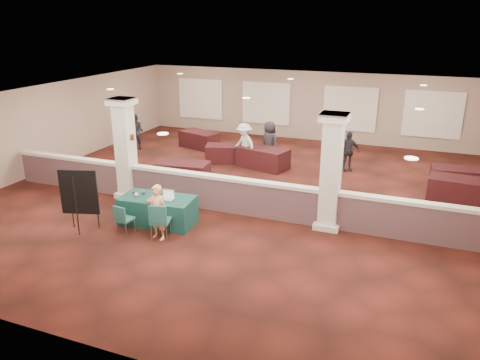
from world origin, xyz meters
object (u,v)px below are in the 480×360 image
at_px(near_table, 158,210).
at_px(attendee_c, 348,151).
at_px(far_table_front_right, 461,191).
at_px(far_table_front_center, 263,158).
at_px(far_table_back_center, 228,154).
at_px(easel_board, 79,193).
at_px(far_table_back_right, 459,179).
at_px(attendee_a, 136,132).
at_px(attendee_d, 269,142).
at_px(conf_chair_side, 123,217).
at_px(conf_chair_main, 159,219).
at_px(attendee_b, 244,145).
at_px(far_table_back_left, 199,140).
at_px(far_table_front_left, 182,173).
at_px(woman, 158,212).

height_order(near_table, attendee_c, attendee_c).
distance_m(far_table_front_right, attendee_c, 4.35).
height_order(far_table_front_center, far_table_back_center, far_table_front_center).
height_order(easel_board, far_table_back_right, easel_board).
relative_size(attendee_a, attendee_d, 0.93).
bearing_deg(conf_chair_side, attendee_a, 127.70).
height_order(conf_chair_main, attendee_d, attendee_d).
bearing_deg(attendee_d, conf_chair_main, 113.29).
height_order(conf_chair_main, far_table_back_right, conf_chair_main).
distance_m(near_table, attendee_c, 8.02).
bearing_deg(far_table_back_center, attendee_c, 8.03).
distance_m(far_table_front_center, attendee_d, 0.86).
distance_m(far_table_front_center, attendee_a, 6.10).
relative_size(far_table_front_right, attendee_c, 1.27).
height_order(easel_board, far_table_back_center, easel_board).
bearing_deg(attendee_a, far_table_front_center, -7.69).
bearing_deg(near_table, attendee_d, 76.57).
bearing_deg(attendee_b, conf_chair_main, -58.56).
height_order(easel_board, far_table_back_left, easel_board).
xyz_separation_m(far_table_back_right, attendee_a, (-13.00, 0.31, 0.42)).
bearing_deg(far_table_back_center, attendee_a, 176.11).
bearing_deg(conf_chair_main, attendee_b, 77.61).
relative_size(far_table_back_left, attendee_c, 1.16).
height_order(far_table_front_center, far_table_back_right, far_table_front_center).
bearing_deg(easel_board, far_table_back_right, 20.78).
bearing_deg(near_table, conf_chair_main, -61.16).
bearing_deg(attendee_c, far_table_back_center, 159.71).
bearing_deg(attendee_b, easel_board, -76.06).
bearing_deg(far_table_front_right, conf_chair_side, -145.63).
height_order(far_table_front_center, attendee_d, attendee_d).
relative_size(easel_board, far_table_front_left, 0.95).
bearing_deg(far_table_back_left, near_table, -71.89).
bearing_deg(conf_chair_side, attendee_c, 65.84).
bearing_deg(far_table_back_center, near_table, -85.39).
height_order(conf_chair_side, attendee_a, attendee_a).
bearing_deg(attendee_a, conf_chair_main, -55.86).
height_order(woman, far_table_back_right, woman).
relative_size(attendee_b, attendee_c, 1.11).
bearing_deg(conf_chair_side, conf_chair_main, 11.54).
height_order(far_table_back_right, attendee_c, attendee_c).
bearing_deg(far_table_front_right, far_table_front_center, 170.74).
height_order(far_table_back_left, attendee_d, attendee_d).
relative_size(near_table, woman, 1.38).
bearing_deg(conf_chair_main, woman, 134.62).
height_order(far_table_front_left, far_table_back_right, far_table_front_left).
bearing_deg(attendee_c, attendee_b, 164.18).
bearing_deg(attendee_d, conf_chair_side, 105.51).
relative_size(far_table_back_center, attendee_d, 1.02).
height_order(far_table_front_center, far_table_front_right, far_table_front_center).
height_order(far_table_back_left, attendee_a, attendee_a).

